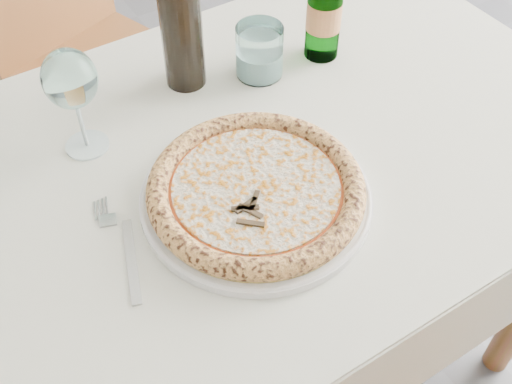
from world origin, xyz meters
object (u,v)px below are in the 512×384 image
wine_glass (70,81)px  wine_bottle (181,21)px  dining_table (226,200)px  pizza (256,189)px  chair_far (76,34)px  plate (256,197)px  tumbler (259,54)px  beer_bottle (325,8)px

wine_glass → wine_bottle: wine_bottle is taller
dining_table → pizza: pizza is taller
chair_far → plate: (-0.00, -0.90, 0.23)m
wine_glass → tumbler: wine_glass is taller
chair_far → beer_bottle: bearing=-65.3°
pizza → beer_bottle: beer_bottle is taller
wine_bottle → chair_far: bearing=94.0°
pizza → dining_table: bearing=90.0°
chair_far → dining_table: bearing=-90.2°
dining_table → tumbler: bearing=44.4°
dining_table → plate: size_ratio=3.88×
plate → wine_bottle: wine_bottle is taller
plate → beer_bottle: 0.40m
chair_far → plate: size_ratio=2.67×
plate → wine_bottle: (0.04, 0.31, 0.12)m
dining_table → wine_glass: size_ratio=7.31×
pizza → wine_glass: wine_glass is taller
dining_table → wine_bottle: (0.04, 0.21, 0.22)m
chair_far → beer_bottle: (0.30, -0.64, 0.32)m
wine_glass → beer_bottle: (0.47, 0.01, -0.03)m
dining_table → pizza: 0.16m
beer_bottle → tumbler: bearing=175.8°
tumbler → beer_bottle: size_ratio=0.39×
dining_table → beer_bottle: 0.39m
pizza → plate: bearing=-32.0°
pizza → beer_bottle: size_ratio=1.32×
wine_bottle → dining_table: bearing=-101.3°
wine_glass → dining_table: bearing=-39.8°
chair_far → wine_bottle: size_ratio=3.18×
chair_far → pizza: bearing=-90.1°
dining_table → beer_bottle: beer_bottle is taller
chair_far → wine_glass: wine_glass is taller
wine_glass → pizza: bearing=-54.6°
dining_table → beer_bottle: (0.30, 0.15, 0.20)m
wine_bottle → plate: bearing=-97.7°
dining_table → beer_bottle: size_ratio=5.48×
wine_bottle → beer_bottle: bearing=-13.0°
beer_bottle → pizza: bearing=-139.5°
pizza → beer_bottle: bearing=40.5°
pizza → beer_bottle: (0.30, 0.25, 0.07)m
wine_glass → wine_bottle: size_ratio=0.63×
wine_glass → chair_far: bearing=74.9°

